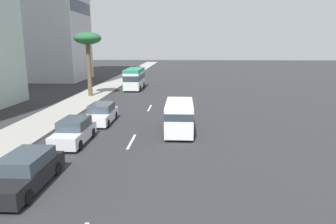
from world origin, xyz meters
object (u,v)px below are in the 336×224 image
at_px(minibus_fourth, 135,78).
at_px(palm_tree, 88,42).
at_px(car_third, 101,114).
at_px(car_fifth, 74,132).
at_px(car_second, 25,172).
at_px(van_lead, 179,116).

xyz_separation_m(minibus_fourth, palm_tree, (-7.01, 4.47, 5.10)).
distance_m(car_third, palm_tree, 15.00).
height_order(car_third, car_fifth, car_fifth).
bearing_deg(car_fifth, palm_tree, -166.43).
distance_m(car_third, car_fifth, 5.46).
xyz_separation_m(car_fifth, palm_tree, (18.33, 4.42, 5.99)).
distance_m(minibus_fourth, car_fifth, 25.36).
bearing_deg(car_second, car_fifth, -179.39).
height_order(car_second, car_third, car_third).
relative_size(car_third, palm_tree, 0.59).
distance_m(car_second, minibus_fourth, 31.88).
height_order(van_lead, car_second, van_lead).
distance_m(car_fifth, palm_tree, 19.78).
relative_size(car_second, palm_tree, 0.62).
relative_size(car_third, minibus_fourth, 0.66).
relative_size(van_lead, minibus_fourth, 0.71).
relative_size(car_third, car_fifth, 1.03).
relative_size(car_second, car_fifth, 1.08).
xyz_separation_m(car_second, car_fifth, (6.53, 0.07, 0.02)).
bearing_deg(minibus_fourth, palm_tree, -32.51).
bearing_deg(car_second, palm_tree, -169.75).
height_order(car_second, car_fifth, car_fifth).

